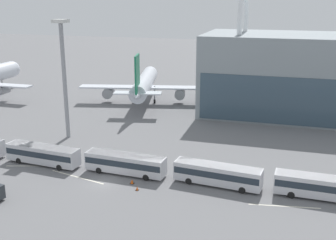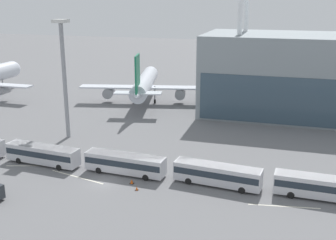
% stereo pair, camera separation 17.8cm
% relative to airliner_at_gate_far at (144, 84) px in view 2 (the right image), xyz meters
% --- Properties ---
extents(ground_plane, '(440.00, 440.00, 0.00)m').
position_rel_airliner_at_gate_far_xyz_m(ground_plane, '(10.66, -48.54, -4.95)').
color(ground_plane, slate).
extents(airliner_at_gate_far, '(33.52, 33.68, 14.25)m').
position_rel_airliner_at_gate_far_xyz_m(airliner_at_gate_far, '(0.00, 0.00, 0.00)').
color(airliner_at_gate_far, silver).
rests_on(airliner_at_gate_far, ground_plane).
extents(airliner_parked_remote, '(34.68, 32.04, 15.76)m').
position_rel_airliner_at_gate_far_xyz_m(airliner_parked_remote, '(45.41, 10.03, 0.44)').
color(airliner_parked_remote, silver).
rests_on(airliner_parked_remote, ground_plane).
extents(shuttle_bus_1, '(13.16, 3.85, 3.20)m').
position_rel_airliner_at_gate_far_xyz_m(shuttle_bus_1, '(-2.06, -44.66, -3.07)').
color(shuttle_bus_1, silver).
rests_on(shuttle_bus_1, ground_plane).
extents(shuttle_bus_2, '(13.11, 3.53, 3.20)m').
position_rel_airliner_at_gate_far_xyz_m(shuttle_bus_2, '(12.56, -44.52, -3.07)').
color(shuttle_bus_2, silver).
rests_on(shuttle_bus_2, ground_plane).
extents(shuttle_bus_3, '(13.19, 4.10, 3.20)m').
position_rel_airliner_at_gate_far_xyz_m(shuttle_bus_3, '(27.19, -44.61, -3.07)').
color(shuttle_bus_3, silver).
rests_on(shuttle_bus_3, ground_plane).
extents(shuttle_bus_4, '(13.08, 3.31, 3.20)m').
position_rel_airliner_at_gate_far_xyz_m(shuttle_bus_4, '(41.81, -44.77, -3.07)').
color(shuttle_bus_4, silver).
rests_on(shuttle_bus_4, ground_plane).
extents(floodlight_mast, '(2.47, 2.47, 22.86)m').
position_rel_airliner_at_gate_far_xyz_m(floodlight_mast, '(-5.13, -30.87, 8.65)').
color(floodlight_mast, gray).
rests_on(floodlight_mast, ground_plane).
extents(lane_stripe_0, '(7.28, 2.34, 0.01)m').
position_rel_airliner_at_gate_far_xyz_m(lane_stripe_0, '(-3.99, -46.06, -4.95)').
color(lane_stripe_0, silver).
rests_on(lane_stripe_0, ground_plane).
extents(lane_stripe_1, '(10.11, 2.62, 0.01)m').
position_rel_airliner_at_gate_far_xyz_m(lane_stripe_1, '(5.81, -47.80, -4.95)').
color(lane_stripe_1, silver).
rests_on(lane_stripe_1, ground_plane).
extents(lane_stripe_2, '(9.39, 1.72, 0.01)m').
position_rel_airliner_at_gate_far_xyz_m(lane_stripe_2, '(36.95, -48.54, -4.95)').
color(lane_stripe_2, silver).
rests_on(lane_stripe_2, ground_plane).
extents(traffic_cone_0, '(0.63, 0.63, 0.68)m').
position_rel_airliner_at_gate_far_xyz_m(traffic_cone_0, '(14.86, -47.63, -4.62)').
color(traffic_cone_0, black).
rests_on(traffic_cone_0, ground_plane).
extents(traffic_cone_1, '(0.48, 0.48, 0.63)m').
position_rel_airliner_at_gate_far_xyz_m(traffic_cone_1, '(16.37, -49.52, -4.64)').
color(traffic_cone_1, black).
rests_on(traffic_cone_1, ground_plane).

